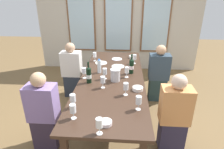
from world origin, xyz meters
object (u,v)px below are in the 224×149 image
at_px(wine_glass_1, 126,87).
at_px(seated_person_1, 174,116).
at_px(wine_glass_0, 73,99).
at_px(wine_glass_9, 135,57).
at_px(white_plate_2, 101,63).
at_px(tasting_bowl_2, 106,123).
at_px(wine_bottle_0, 131,66).
at_px(white_plate_0, 117,59).
at_px(wine_glass_5, 73,109).
at_px(wine_glass_8, 99,123).
at_px(wine_bottle_1, 89,75).
at_px(wine_glass_10, 95,55).
at_px(seated_person_0, 44,113).
at_px(seated_person_2, 72,71).
at_px(water_bottle, 99,66).
at_px(wine_glass_4, 105,72).
at_px(seated_person_3, 158,75).
at_px(wine_glass_6, 84,71).
at_px(dining_table, 112,81).
at_px(metal_pitcher, 115,75).
at_px(tasting_bowl_0, 138,89).
at_px(wine_glass_2, 139,100).
at_px(white_plate_1, 118,66).
at_px(wine_glass_7, 103,80).
at_px(wine_glass_3, 127,70).
at_px(tasting_bowl_1, 132,57).

relative_size(wine_glass_1, seated_person_1, 0.16).
xyz_separation_m(wine_glass_0, wine_glass_9, (0.77, 1.55, 0.00)).
relative_size(white_plate_2, wine_glass_0, 1.30).
bearing_deg(tasting_bowl_2, wine_bottle_0, 78.06).
relative_size(wine_glass_1, wine_glass_9, 1.00).
distance_m(tasting_bowl_2, seated_person_1, 1.00).
bearing_deg(white_plate_0, wine_bottle_0, -68.34).
height_order(wine_glass_5, wine_glass_8, same).
relative_size(wine_bottle_1, wine_glass_5, 1.87).
bearing_deg(wine_glass_10, white_plate_2, -39.71).
bearing_deg(white_plate_0, wine_glass_10, -163.02).
relative_size(seated_person_0, seated_person_2, 1.00).
bearing_deg(water_bottle, tasting_bowl_2, -79.74).
height_order(wine_glass_4, seated_person_3, seated_person_3).
height_order(wine_glass_0, wine_glass_4, same).
bearing_deg(white_plate_0, white_plate_2, -139.33).
height_order(wine_bottle_1, seated_person_1, seated_person_1).
bearing_deg(wine_glass_10, wine_glass_6, -92.88).
distance_m(wine_glass_8, wine_glass_10, 2.10).
bearing_deg(wine_glass_5, wine_glass_6, 95.18).
bearing_deg(wine_glass_9, wine_glass_10, 173.54).
relative_size(dining_table, wine_glass_0, 15.77).
bearing_deg(seated_person_0, metal_pitcher, 34.20).
relative_size(dining_table, wine_bottle_1, 8.45).
bearing_deg(white_plate_2, wine_bottle_1, -95.34).
bearing_deg(wine_glass_1, white_plate_0, 97.38).
bearing_deg(wine_glass_0, tasting_bowl_0, 31.90).
height_order(water_bottle, wine_glass_2, water_bottle).
bearing_deg(seated_person_0, wine_glass_1, 10.04).
xyz_separation_m(wine_bottle_0, water_bottle, (-0.53, -0.02, -0.01)).
distance_m(tasting_bowl_2, wine_glass_0, 0.51).
height_order(white_plate_1, wine_glass_4, wine_glass_4).
distance_m(wine_glass_5, wine_glass_10, 1.85).
distance_m(wine_glass_9, seated_person_3, 0.58).
bearing_deg(water_bottle, wine_glass_9, 38.98).
distance_m(white_plate_2, wine_glass_7, 1.01).
height_order(wine_glass_8, seated_person_3, seated_person_3).
xyz_separation_m(wine_bottle_1, wine_glass_4, (0.22, 0.15, -0.01)).
bearing_deg(tasting_bowl_0, wine_glass_7, 175.30).
bearing_deg(metal_pitcher, wine_glass_2, -67.87).
relative_size(white_plate_2, wine_glass_10, 1.30).
bearing_deg(wine_glass_3, wine_glass_8, -101.03).
relative_size(tasting_bowl_1, wine_glass_6, 0.77).
bearing_deg(wine_bottle_1, tasting_bowl_2, -70.09).
height_order(wine_bottle_0, wine_bottle_1, wine_bottle_0).
xyz_separation_m(wine_glass_2, seated_person_2, (-1.22, 1.57, -0.34)).
bearing_deg(white_plate_1, wine_glass_4, -108.87).
relative_size(wine_glass_0, wine_glass_4, 1.00).
xyz_separation_m(tasting_bowl_1, wine_glass_9, (0.03, -0.33, 0.10)).
bearing_deg(white_plate_1, white_plate_0, 95.46).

